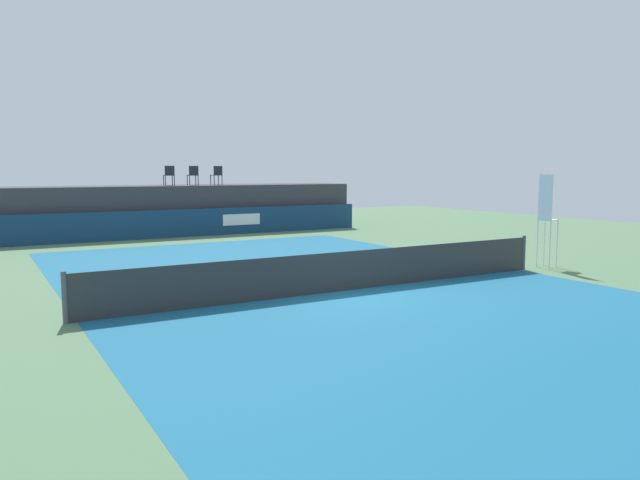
{
  "coord_description": "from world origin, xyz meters",
  "views": [
    {
      "loc": [
        -7.61,
        -11.99,
        2.87
      ],
      "look_at": [
        0.51,
        2.0,
        1.0
      ],
      "focal_mm": 33.78,
      "sensor_mm": 36.0,
      "label": 1
    }
  ],
  "objects_px": {
    "spectator_chair_far_left": "(169,174)",
    "net_post_far": "(524,253)",
    "spectator_chair_left": "(193,174)",
    "spectator_chair_center": "(217,174)",
    "net_post_near": "(64,298)",
    "umpire_chair": "(547,214)"
  },
  "relations": [
    {
      "from": "spectator_chair_far_left",
      "to": "net_post_far",
      "type": "xyz_separation_m",
      "value": [
        5.91,
        -15.35,
        -2.19
      ]
    },
    {
      "from": "spectator_chair_far_left",
      "to": "spectator_chair_left",
      "type": "distance_m",
      "value": 1.11
    },
    {
      "from": "spectator_chair_center",
      "to": "net_post_near",
      "type": "distance_m",
      "value": 17.79
    },
    {
      "from": "umpire_chair",
      "to": "net_post_near",
      "type": "distance_m",
      "value": 13.33
    },
    {
      "from": "spectator_chair_far_left",
      "to": "net_post_far",
      "type": "relative_size",
      "value": 0.89
    },
    {
      "from": "spectator_chair_far_left",
      "to": "net_post_far",
      "type": "distance_m",
      "value": 16.6
    },
    {
      "from": "spectator_chair_left",
      "to": "spectator_chair_center",
      "type": "distance_m",
      "value": 1.17
    },
    {
      "from": "net_post_near",
      "to": "net_post_far",
      "type": "bearing_deg",
      "value": 0.0
    },
    {
      "from": "spectator_chair_far_left",
      "to": "spectator_chair_left",
      "type": "bearing_deg",
      "value": -1.57
    },
    {
      "from": "spectator_chair_far_left",
      "to": "spectator_chair_center",
      "type": "relative_size",
      "value": 1.0
    },
    {
      "from": "spectator_chair_center",
      "to": "net_post_far",
      "type": "bearing_deg",
      "value": -76.68
    },
    {
      "from": "umpire_chair",
      "to": "net_post_far",
      "type": "xyz_separation_m",
      "value": [
        -0.89,
        0.02,
        -1.09
      ]
    },
    {
      "from": "umpire_chair",
      "to": "net_post_near",
      "type": "relative_size",
      "value": 2.76
    },
    {
      "from": "spectator_chair_center",
      "to": "net_post_far",
      "type": "height_order",
      "value": "spectator_chair_center"
    },
    {
      "from": "spectator_chair_left",
      "to": "net_post_near",
      "type": "xyz_separation_m",
      "value": [
        -7.6,
        -15.32,
        -2.19
      ]
    },
    {
      "from": "spectator_chair_center",
      "to": "umpire_chair",
      "type": "height_order",
      "value": "spectator_chair_center"
    },
    {
      "from": "net_post_near",
      "to": "net_post_far",
      "type": "xyz_separation_m",
      "value": [
        12.4,
        0.0,
        0.0
      ]
    },
    {
      "from": "spectator_chair_center",
      "to": "spectator_chair_far_left",
      "type": "bearing_deg",
      "value": 179.3
    },
    {
      "from": "net_post_near",
      "to": "umpire_chair",
      "type": "bearing_deg",
      "value": -0.08
    },
    {
      "from": "spectator_chair_center",
      "to": "net_post_far",
      "type": "relative_size",
      "value": 0.89
    },
    {
      "from": "net_post_near",
      "to": "net_post_far",
      "type": "height_order",
      "value": "same"
    },
    {
      "from": "net_post_near",
      "to": "net_post_far",
      "type": "relative_size",
      "value": 1.0
    }
  ]
}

